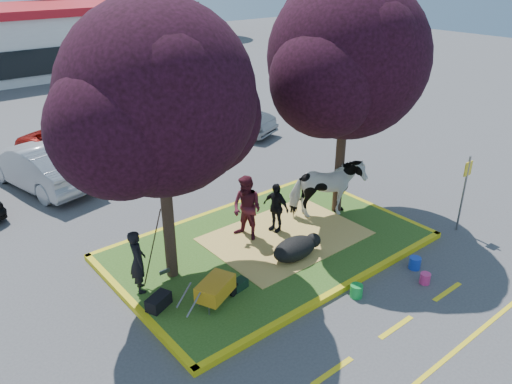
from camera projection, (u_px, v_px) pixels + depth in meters
ground at (269, 248)px, 13.69m from camera, size 90.00×90.00×0.00m
median_island at (269, 246)px, 13.66m from camera, size 8.00×5.00×0.15m
curb_near at (340, 289)px, 11.85m from camera, size 8.30×0.16×0.15m
curb_far at (215, 212)px, 15.46m from camera, size 8.30×0.16×0.15m
curb_left at (133, 305)px, 11.32m from camera, size 0.16×5.30×0.15m
curb_right at (366, 204)px, 15.99m from camera, size 0.16×5.30×0.15m
straw_bedding at (286, 236)px, 13.97m from camera, size 4.20×3.00×0.01m
tree_purple_left at (160, 107)px, 10.51m from camera, size 5.06×4.20×6.51m
tree_purple_right at (348, 66)px, 13.55m from camera, size 5.30×4.40×6.82m
fire_lane_stripe_a at (332, 371)px, 9.60m from camera, size 1.10×0.12×0.01m
fire_lane_stripe_b at (396, 327)px, 10.74m from camera, size 1.10×0.12×0.01m
fire_lane_stripe_c at (447, 292)px, 11.89m from camera, size 1.10×0.12×0.01m
fire_lane_long at (446, 359)px, 9.90m from camera, size 6.00×0.10×0.01m
retail_building at (21, 40)px, 33.49m from camera, size 20.40×8.40×4.40m
cow at (327, 189)px, 14.69m from camera, size 2.35×1.78×1.80m
calf at (295, 249)px, 12.84m from camera, size 1.37×0.87×0.56m
handler at (138, 261)px, 11.40m from camera, size 0.52×0.65×1.56m
visitor_a at (247, 208)px, 13.52m from camera, size 0.88×1.03×1.83m
visitor_b at (276, 207)px, 13.99m from camera, size 0.52×0.91×1.46m
wheelbarrow at (216, 288)px, 11.05m from camera, size 1.64×0.88×0.63m
gear_bag_dark at (159, 302)px, 11.07m from camera, size 0.66×0.52×0.30m
gear_bag_green at (239, 284)px, 11.72m from camera, size 0.44×0.31×0.22m
sign_post at (465, 186)px, 14.02m from camera, size 0.32×0.06×2.30m
bucket_green at (356, 291)px, 11.66m from camera, size 0.37×0.37×0.32m
bucket_pink at (425, 278)px, 12.15m from camera, size 0.32×0.32×0.27m
bucket_blue at (415, 263)px, 12.73m from camera, size 0.34×0.34×0.32m
car_silver at (39, 165)px, 17.09m from camera, size 2.67×5.06×1.58m
car_red at (80, 147)px, 18.96m from camera, size 4.05×5.55×1.40m
car_white at (165, 125)px, 21.31m from camera, size 2.69×5.49×1.54m
car_grey at (227, 117)px, 22.51m from camera, size 3.06×4.73×1.47m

